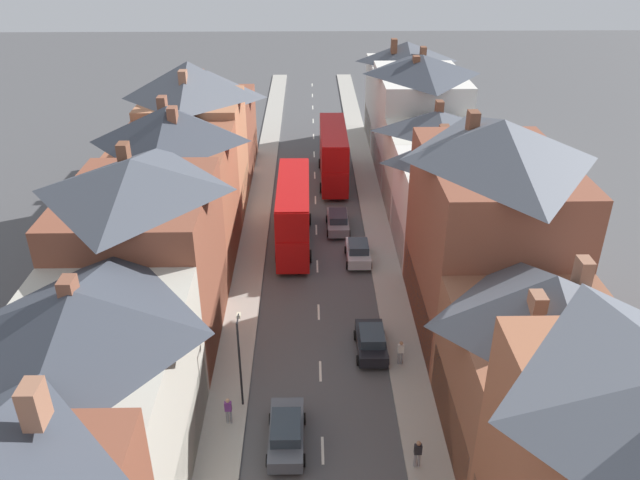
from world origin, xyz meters
name	(u,v)px	position (x,y,z in m)	size (l,w,h in m)	color
pavement_left	(257,219)	(-5.10, 38.00, 0.07)	(2.20, 104.00, 0.14)	#A8A399
pavement_right	(375,218)	(5.10, 38.00, 0.07)	(2.20, 104.00, 0.14)	#A8A399
centre_line_dashes	(316,230)	(0.00, 36.00, 0.01)	(0.14, 97.80, 0.01)	silver
terrace_row_left	(146,258)	(-10.18, 21.63, 5.66)	(8.00, 67.37, 13.03)	brown
terrace_row_right	(479,233)	(10.18, 24.32, 5.70)	(8.00, 76.75, 13.67)	brown
double_decker_bus_lead	(293,212)	(-1.81, 33.67, 2.82)	(2.74, 10.80, 5.30)	#B70F0F
double_decker_bus_mid_street	(333,153)	(1.79, 46.65, 2.82)	(2.74, 10.80, 5.30)	#B70F0F
car_near_blue	(371,341)	(3.10, 19.72, 0.81)	(1.90, 3.94, 1.62)	black
car_near_silver	(286,432)	(-1.80, 12.43, 0.81)	(1.90, 4.45, 1.61)	#4C515B
car_parked_left_a	(358,252)	(3.10, 30.70, 0.84)	(1.90, 3.80, 1.67)	#B7BABF
car_parked_right_a	(338,221)	(1.80, 35.99, 0.83)	(1.90, 4.37, 1.64)	gray
pedestrian_mid_left	(418,453)	(4.49, 10.81, 1.03)	(0.36, 0.22, 1.61)	gray
pedestrian_mid_right	(228,410)	(-4.83, 13.85, 1.03)	(0.36, 0.22, 1.61)	gray
pedestrian_far_left	(401,351)	(4.69, 18.43, 1.03)	(0.36, 0.22, 1.61)	gray
street_lamp	(240,357)	(-4.25, 15.37, 3.24)	(0.20, 1.12, 5.50)	black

